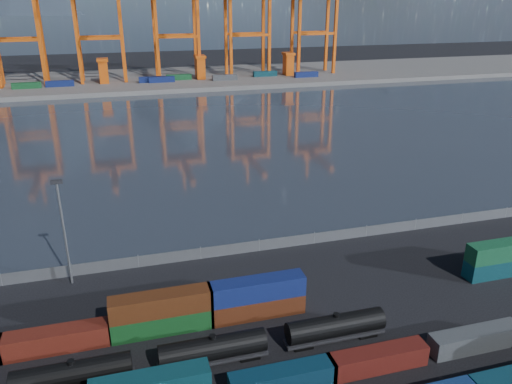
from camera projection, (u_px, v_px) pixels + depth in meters
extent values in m
plane|color=black|center=(324.00, 359.00, 59.60)|extent=(700.00, 700.00, 0.00)
plane|color=#272E38|center=(190.00, 135.00, 153.45)|extent=(700.00, 700.00, 0.00)
cube|color=#514F4C|center=(157.00, 79.00, 246.94)|extent=(700.00, 70.00, 2.00)
cube|color=#0B293C|center=(283.00, 379.00, 54.71)|extent=(12.01, 2.44, 2.60)
cube|color=#541610|center=(377.00, 359.00, 57.62)|extent=(12.01, 2.44, 2.60)
cube|color=#434749|center=(475.00, 339.00, 60.98)|extent=(12.01, 2.44, 2.60)
cube|color=#5D1D12|center=(54.00, 340.00, 60.66)|extent=(12.97, 2.64, 2.81)
cube|color=#13481C|center=(163.00, 322.00, 63.98)|extent=(12.97, 2.64, 2.81)
cube|color=#4F250F|center=(161.00, 304.00, 62.94)|extent=(12.97, 2.64, 2.81)
cube|color=#512310|center=(257.00, 307.00, 67.16)|extent=(12.97, 2.64, 2.81)
cube|color=navy|center=(257.00, 289.00, 66.12)|extent=(12.97, 2.64, 2.81)
cube|color=#0D3B44|center=(503.00, 266.00, 77.18)|extent=(12.97, 2.64, 2.81)
cube|color=#175632|center=(507.00, 250.00, 76.14)|extent=(12.97, 2.64, 2.81)
cylinder|color=black|center=(73.00, 374.00, 54.15)|extent=(12.55, 2.80, 2.80)
cylinder|color=black|center=(71.00, 362.00, 53.58)|extent=(0.77, 0.77, 0.48)
cube|color=black|center=(116.00, 380.00, 55.97)|extent=(2.41, 1.74, 0.58)
cylinder|color=black|center=(213.00, 348.00, 58.07)|extent=(12.55, 2.80, 2.80)
cylinder|color=black|center=(212.00, 337.00, 57.49)|extent=(0.77, 0.77, 0.48)
cube|color=black|center=(213.00, 359.00, 58.64)|extent=(13.04, 1.93, 0.39)
cube|color=black|center=(177.00, 368.00, 57.69)|extent=(2.41, 1.74, 0.58)
cube|color=black|center=(249.00, 355.00, 59.88)|extent=(2.41, 1.74, 0.58)
cylinder|color=black|center=(335.00, 326.00, 61.98)|extent=(12.55, 2.80, 2.80)
cylinder|color=black|center=(336.00, 315.00, 61.41)|extent=(0.77, 0.77, 0.48)
cube|color=black|center=(335.00, 336.00, 62.55)|extent=(13.04, 1.93, 0.39)
cube|color=black|center=(302.00, 345.00, 61.60)|extent=(2.41, 1.74, 0.58)
cube|color=black|center=(366.00, 332.00, 63.79)|extent=(2.41, 1.74, 0.58)
cube|color=#595B5E|center=(259.00, 246.00, 84.25)|extent=(160.00, 0.06, 2.00)
cylinder|color=slate|center=(1.00, 279.00, 74.12)|extent=(0.12, 0.12, 2.20)
cylinder|color=slate|center=(72.00, 270.00, 76.64)|extent=(0.12, 0.12, 2.20)
cylinder|color=slate|center=(138.00, 261.00, 79.17)|extent=(0.12, 0.12, 2.20)
cylinder|color=slate|center=(201.00, 253.00, 81.69)|extent=(0.12, 0.12, 2.20)
cylinder|color=slate|center=(259.00, 245.00, 84.22)|extent=(0.12, 0.12, 2.20)
cylinder|color=slate|center=(314.00, 238.00, 86.74)|extent=(0.12, 0.12, 2.20)
cylinder|color=slate|center=(366.00, 231.00, 89.27)|extent=(0.12, 0.12, 2.20)
cylinder|color=slate|center=(416.00, 224.00, 91.79)|extent=(0.12, 0.12, 2.20)
cylinder|color=slate|center=(462.00, 218.00, 94.32)|extent=(0.12, 0.12, 2.20)
cylinder|color=slate|center=(506.00, 212.00, 96.84)|extent=(0.12, 0.12, 2.20)
cylinder|color=slate|center=(65.00, 235.00, 72.30)|extent=(0.36, 0.36, 16.00)
cube|color=black|center=(56.00, 182.00, 69.22)|extent=(1.60, 0.40, 0.60)
cube|color=#E1550F|center=(40.00, 44.00, 218.05)|extent=(1.41, 1.41, 39.75)
cube|color=#E1550F|center=(43.00, 42.00, 227.52)|extent=(1.41, 1.41, 39.75)
cube|color=#E1550F|center=(15.00, 40.00, 214.86)|extent=(19.43, 1.24, 1.24)
cube|color=#E1550F|center=(19.00, 38.00, 224.33)|extent=(19.43, 1.24, 1.24)
cube|color=#E1550F|center=(78.00, 44.00, 221.97)|extent=(1.41, 1.41, 39.75)
cube|color=#E1550F|center=(79.00, 42.00, 231.45)|extent=(1.41, 1.41, 39.75)
cube|color=#E1550F|center=(123.00, 43.00, 226.88)|extent=(1.41, 1.41, 39.75)
cube|color=#E1550F|center=(122.00, 41.00, 236.36)|extent=(1.41, 1.41, 39.75)
cube|color=#E1550F|center=(100.00, 38.00, 223.69)|extent=(19.43, 1.24, 1.24)
cube|color=#E1550F|center=(100.00, 37.00, 233.17)|extent=(19.43, 1.24, 1.24)
cube|color=#E1550F|center=(157.00, 42.00, 230.81)|extent=(1.41, 1.41, 39.75)
cube|color=#E1550F|center=(155.00, 40.00, 240.29)|extent=(1.41, 1.41, 39.75)
cube|color=#E1550F|center=(199.00, 41.00, 235.72)|extent=(1.41, 1.41, 39.75)
cube|color=#E1550F|center=(195.00, 39.00, 245.19)|extent=(1.41, 1.41, 39.75)
cube|color=#E1550F|center=(178.00, 37.00, 232.53)|extent=(19.43, 1.24, 1.24)
cube|color=#E1550F|center=(175.00, 35.00, 242.00)|extent=(19.43, 1.24, 1.24)
cube|color=#E1550F|center=(231.00, 40.00, 239.65)|extent=(1.41, 1.41, 39.75)
cube|color=#E1550F|center=(226.00, 38.00, 249.12)|extent=(1.41, 1.41, 39.75)
cube|color=#E1550F|center=(269.00, 39.00, 244.55)|extent=(1.41, 1.41, 39.75)
cube|color=#E1550F|center=(263.00, 37.00, 254.03)|extent=(1.41, 1.41, 39.75)
cube|color=#E1550F|center=(250.00, 35.00, 241.36)|extent=(19.43, 1.24, 1.24)
cube|color=#E1550F|center=(245.00, 34.00, 250.84)|extent=(19.43, 1.24, 1.24)
cube|color=#E1550F|center=(299.00, 38.00, 248.48)|extent=(1.41, 1.41, 39.75)
cube|color=#E1550F|center=(292.00, 37.00, 257.96)|extent=(1.41, 1.41, 39.75)
cube|color=#E1550F|center=(335.00, 37.00, 253.39)|extent=(1.41, 1.41, 39.75)
cube|color=#E1550F|center=(327.00, 36.00, 262.86)|extent=(1.41, 1.41, 39.75)
cube|color=#E1550F|center=(317.00, 34.00, 250.20)|extent=(19.43, 1.24, 1.24)
cube|color=#E1550F|center=(310.00, 32.00, 259.67)|extent=(19.43, 1.24, 1.24)
cube|color=navy|center=(162.00, 80.00, 232.56)|extent=(12.00, 2.44, 2.60)
cube|color=navy|center=(306.00, 74.00, 247.05)|extent=(12.00, 2.44, 2.60)
cube|color=navy|center=(152.00, 79.00, 232.73)|extent=(12.00, 2.44, 2.60)
cube|color=#3F4244|center=(225.00, 77.00, 238.29)|extent=(12.00, 2.44, 2.60)
cube|color=#144C23|center=(27.00, 86.00, 217.38)|extent=(12.00, 2.44, 2.60)
cube|color=navy|center=(60.00, 84.00, 222.00)|extent=(12.00, 2.44, 2.60)
cube|color=#144C23|center=(179.00, 77.00, 239.04)|extent=(12.00, 2.44, 2.60)
cube|color=#0C3842|center=(265.00, 74.00, 249.33)|extent=(12.00, 2.44, 2.60)
cube|color=#E1550F|center=(104.00, 72.00, 229.47)|extent=(4.00, 6.00, 10.00)
cube|color=#E1550F|center=(102.00, 60.00, 227.43)|extent=(5.00, 7.00, 1.20)
cube|color=#E1550F|center=(200.00, 68.00, 240.83)|extent=(4.00, 6.00, 10.00)
cube|color=#E1550F|center=(200.00, 57.00, 238.79)|extent=(5.00, 7.00, 1.20)
cube|color=#E1550F|center=(288.00, 65.00, 252.19)|extent=(4.00, 6.00, 10.00)
cube|color=#E1550F|center=(289.00, 54.00, 250.15)|extent=(5.00, 7.00, 1.20)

